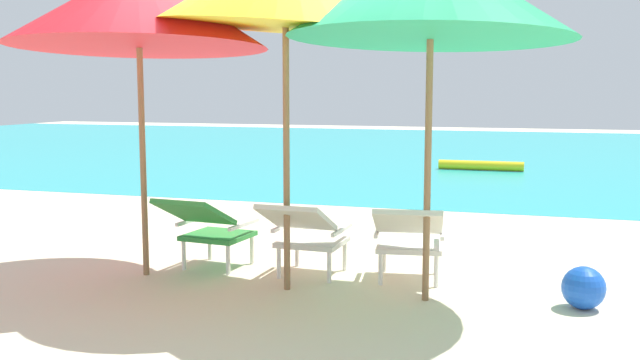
% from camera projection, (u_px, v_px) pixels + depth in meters
% --- Properties ---
extents(ground_plane, '(40.00, 40.00, 0.00)m').
position_uv_depth(ground_plane, '(392.00, 205.00, 9.67)').
color(ground_plane, beige).
extents(ocean_band, '(40.00, 18.00, 0.01)m').
position_uv_depth(ocean_band, '(461.00, 151.00, 17.94)').
color(ocean_band, '#28B2B7').
rests_on(ocean_band, ground_plane).
extents(swim_buoy, '(1.60, 0.18, 0.18)m').
position_uv_depth(swim_buoy, '(481.00, 165.00, 13.76)').
color(swim_buoy, yellow).
rests_on(swim_buoy, ocean_band).
extents(lounge_chair_left, '(0.63, 0.93, 0.68)m').
position_uv_depth(lounge_chair_left, '(207.00, 225.00, 6.12)').
color(lounge_chair_left, '#338E3D').
rests_on(lounge_chair_left, ground_plane).
extents(lounge_chair_center, '(0.57, 0.89, 0.68)m').
position_uv_depth(lounge_chair_center, '(305.00, 231.00, 5.86)').
color(lounge_chair_center, silver).
rests_on(lounge_chair_center, ground_plane).
extents(lounge_chair_right, '(0.65, 0.94, 0.68)m').
position_uv_depth(lounge_chair_right, '(409.00, 235.00, 5.70)').
color(lounge_chair_right, silver).
rests_on(lounge_chair_right, ground_plane).
extents(beach_umbrella_left, '(2.41, 2.44, 2.60)m').
position_uv_depth(beach_umbrella_left, '(138.00, 6.00, 5.79)').
color(beach_umbrella_left, olive).
rests_on(beach_umbrella_left, ground_plane).
extents(beach_ball, '(0.31, 0.31, 0.31)m').
position_uv_depth(beach_ball, '(584.00, 288.00, 5.11)').
color(beach_ball, blue).
rests_on(beach_ball, ground_plane).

